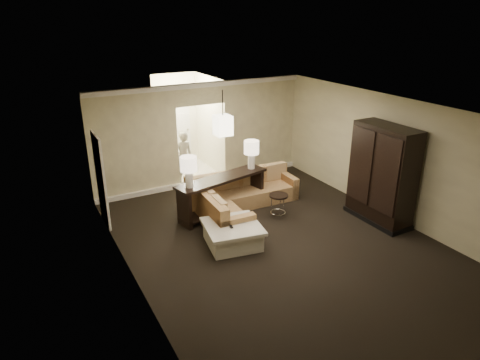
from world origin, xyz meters
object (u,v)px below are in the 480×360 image
drink_table (278,201)px  person (183,154)px  armoire (382,177)px  coffee_table (233,234)px  sectional_sofa (237,199)px  console_table (222,192)px

drink_table → person: 3.32m
person → armoire: bearing=126.2°
coffee_table → drink_table: drink_table is taller
sectional_sofa → person: (-0.41, 2.39, 0.49)m
person → console_table: bearing=92.9°
console_table → armoire: armoire is taller
sectional_sofa → console_table: (-0.34, 0.09, 0.22)m
armoire → person: (-3.04, 4.35, -0.26)m
person → sectional_sofa: bearing=101.0°
sectional_sofa → coffee_table: sectional_sofa is taller
coffee_table → person: person is taller
sectional_sofa → armoire: 3.37m
armoire → drink_table: bearing=146.8°
drink_table → coffee_table: bearing=-157.7°
sectional_sofa → drink_table: (0.72, -0.71, 0.07)m
coffee_table → person: (0.42, 3.73, 0.58)m
coffee_table → person: 3.80m
drink_table → person: (-1.13, 3.10, 0.42)m
console_table → person: bearing=79.4°
armoire → drink_table: armoire is taller
sectional_sofa → drink_table: sectional_sofa is taller
coffee_table → armoire: armoire is taller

